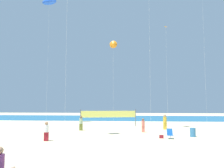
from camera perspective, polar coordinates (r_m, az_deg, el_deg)
ground_plane at (r=18.56m, az=-3.40°, el=-14.85°), size 120.00×120.00×0.00m
ocean_band at (r=50.96m, az=2.01°, el=-8.72°), size 120.00×20.00×0.01m
beachgoer_coral_shirt at (r=25.20m, az=8.03°, el=-10.39°), size 0.35×0.35×1.53m
beachgoer_mustard_shirt at (r=28.48m, az=13.49°, el=-9.34°), size 0.43×0.43×1.86m
beachgoer_sage_shirt at (r=26.98m, az=-8.01°, el=-9.84°), size 0.39×0.39×1.71m
beachgoer_white_shirt at (r=19.96m, az=-16.58°, el=-11.46°), size 0.37×0.37×1.62m
folding_beach_chair at (r=21.14m, az=14.71°, el=-12.24°), size 0.52×0.65×0.89m
trash_barrel at (r=22.92m, az=20.12°, el=-11.64°), size 0.53×0.53×0.85m
volleyball_net at (r=31.02m, az=-0.91°, el=-7.95°), size 7.59×1.76×2.40m
beach_handbag at (r=21.22m, az=12.63°, el=-13.12°), size 0.37×0.19×0.30m
kite_blue_inflatable at (r=41.54m, az=-15.89°, el=19.71°), size 2.99×1.69×21.26m
kite_orange_diamond at (r=36.84m, az=13.75°, el=13.26°), size 0.64×0.64×15.49m
kite_orange_delta at (r=35.82m, az=0.32°, el=10.22°), size 1.23×0.45×13.27m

